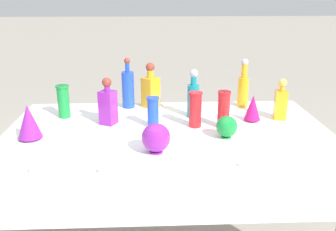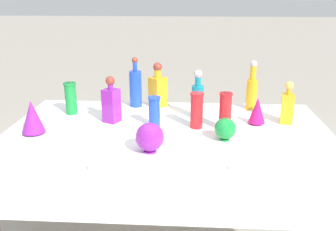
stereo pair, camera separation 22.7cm
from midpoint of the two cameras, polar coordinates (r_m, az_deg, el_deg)
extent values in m
cube|color=white|center=(2.31, -2.82, -2.75)|extent=(2.00, 1.19, 0.03)
cube|color=white|center=(1.82, -2.80, -13.14)|extent=(2.00, 0.01, 0.26)
cylinder|color=brown|center=(3.05, -19.90, -6.04)|extent=(0.04, 0.04, 0.73)
cylinder|color=brown|center=(3.04, 14.59, -5.57)|extent=(0.04, 0.04, 0.73)
cylinder|color=teal|center=(2.52, 1.29, 2.18)|extent=(0.08, 0.08, 0.22)
cylinder|color=teal|center=(2.48, 1.31, 5.32)|extent=(0.04, 0.04, 0.06)
sphere|color=#B2B2B7|center=(2.47, 1.32, 6.41)|extent=(0.06, 0.06, 0.06)
cylinder|color=blue|center=(2.75, -8.47, 3.85)|extent=(0.09, 0.09, 0.26)
cylinder|color=blue|center=(2.71, -8.63, 7.23)|extent=(0.03, 0.03, 0.07)
sphere|color=maroon|center=(2.70, -8.68, 8.21)|extent=(0.04, 0.04, 0.04)
cylinder|color=orange|center=(2.78, 9.07, 3.49)|extent=(0.08, 0.08, 0.22)
cylinder|color=orange|center=(2.74, 9.24, 6.67)|extent=(0.04, 0.04, 0.10)
sphere|color=#B2B2B7|center=(2.73, 9.32, 8.00)|extent=(0.05, 0.05, 0.05)
cube|color=orange|center=(2.56, 14.36, 1.51)|extent=(0.09, 0.09, 0.19)
cylinder|color=orange|center=(2.53, 14.57, 4.01)|extent=(0.03, 0.03, 0.04)
sphere|color=gold|center=(2.52, 14.64, 4.81)|extent=(0.06, 0.06, 0.06)
cube|color=purple|center=(2.44, -11.77, 1.15)|extent=(0.12, 0.12, 0.22)
cylinder|color=purple|center=(2.40, -11.97, 4.07)|extent=(0.03, 0.03, 0.04)
sphere|color=maroon|center=(2.39, -12.03, 4.94)|extent=(0.06, 0.06, 0.06)
cube|color=orange|center=(2.74, -5.04, 3.49)|extent=(0.14, 0.14, 0.22)
cylinder|color=orange|center=(2.71, -5.13, 6.32)|extent=(0.05, 0.05, 0.06)
sphere|color=maroon|center=(2.70, -5.16, 7.32)|extent=(0.06, 0.06, 0.06)
cylinder|color=#198C38|center=(2.64, -18.04, 2.01)|extent=(0.08, 0.08, 0.22)
cylinder|color=#198C38|center=(2.61, -18.27, 4.22)|extent=(0.09, 0.09, 0.01)
cylinder|color=blue|center=(2.34, -5.07, 0.46)|extent=(0.07, 0.07, 0.19)
cylinder|color=blue|center=(2.32, -5.13, 2.59)|extent=(0.08, 0.08, 0.01)
cylinder|color=red|center=(2.34, 1.43, 0.87)|extent=(0.08, 0.08, 0.23)
cylinder|color=red|center=(2.30, 1.45, 3.39)|extent=(0.09, 0.09, 0.01)
cylinder|color=red|center=(2.33, 5.74, 0.87)|extent=(0.07, 0.07, 0.23)
cylinder|color=red|center=(2.30, 5.83, 3.49)|extent=(0.08, 0.08, 0.01)
cylinder|color=#C61972|center=(2.51, 10.15, -0.71)|extent=(0.06, 0.06, 0.01)
cone|color=#C61972|center=(2.48, 10.27, 1.20)|extent=(0.11, 0.11, 0.16)
cylinder|color=purple|center=(2.36, -22.80, -3.22)|extent=(0.07, 0.07, 0.01)
cone|color=purple|center=(2.33, -23.12, -0.86)|extent=(0.14, 0.14, 0.19)
cylinder|color=purple|center=(2.01, -5.06, -5.59)|extent=(0.07, 0.07, 0.01)
sphere|color=purple|center=(1.98, -5.13, -3.45)|extent=(0.15, 0.15, 0.15)
cylinder|color=#198C38|center=(2.21, 5.97, -3.34)|extent=(0.06, 0.06, 0.01)
sphere|color=#198C38|center=(2.18, 6.03, -1.72)|extent=(0.12, 0.12, 0.12)
cube|color=white|center=(1.92, -22.82, -7.79)|extent=(0.06, 0.02, 0.04)
cube|color=white|center=(1.82, -13.14, -8.21)|extent=(0.06, 0.02, 0.04)
cube|color=white|center=(1.86, 8.29, -7.42)|extent=(0.06, 0.03, 0.03)
cube|color=tan|center=(3.77, -5.46, -4.01)|extent=(0.55, 0.49, 0.27)
cube|color=tan|center=(3.80, -5.47, -0.99)|extent=(0.40, 0.21, 0.09)
camera|label=1|loc=(0.11, -92.86, -0.98)|focal=40.00mm
camera|label=2|loc=(0.11, 87.14, 0.98)|focal=40.00mm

